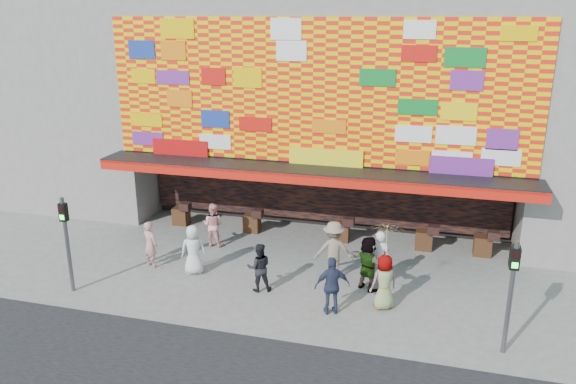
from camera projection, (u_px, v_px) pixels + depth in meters
name	position (u px, v px, depth m)	size (l,w,h in m)	color
ground	(281.00, 293.00, 16.98)	(90.00, 90.00, 0.00)	slate
shop_building	(336.00, 87.00, 22.91)	(15.20, 9.40, 10.00)	gray
neighbor_left	(57.00, 61.00, 25.80)	(11.00, 8.00, 12.00)	gray
signal_left	(66.00, 234.00, 16.60)	(0.22, 0.20, 3.00)	#59595B
signal_right	(512.00, 285.00, 13.48)	(0.22, 0.20, 3.00)	#59595B
ped_a	(193.00, 250.00, 18.09)	(0.81, 0.52, 1.65)	silver
ped_b	(150.00, 244.00, 18.58)	(0.58, 0.38, 1.60)	tan
ped_c	(259.00, 267.00, 16.96)	(0.74, 0.58, 1.53)	black
ped_d	(334.00, 250.00, 17.72)	(1.23, 0.71, 1.91)	gray
ped_e	(332.00, 286.00, 15.62)	(1.00, 0.42, 1.71)	#2D3450
ped_f	(368.00, 263.00, 17.00)	(1.60, 0.51, 1.72)	gray
ped_g	(384.00, 282.00, 15.91)	(0.80, 0.52, 1.64)	gray
ped_h	(379.00, 258.00, 17.30)	(0.65, 0.43, 1.78)	silver
ped_i	(213.00, 225.00, 20.30)	(0.78, 0.61, 1.61)	#F6A59F
parasol	(387.00, 239.00, 15.51)	(0.97, 0.99, 1.80)	#D9CE89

